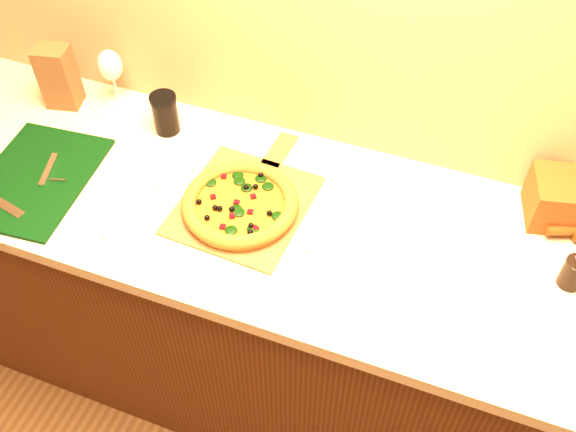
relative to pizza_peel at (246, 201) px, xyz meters
The scene contains 9 objects.
cabinet 0.51m from the pizza_peel, ahead, with size 2.80×0.65×0.86m, color #44200E.
countertop 0.20m from the pizza_peel, ahead, with size 2.84×0.68×0.04m, color beige.
pizza_peel is the anchor object (origin of this frame).
pizza 0.04m from the pizza_peel, 91.20° to the right, with size 0.30×0.30×0.04m.
cutting_board 0.59m from the pizza_peel, 167.24° to the right, with size 0.33×0.42×0.03m.
pepper_grinder 0.83m from the pizza_peel, ahead, with size 0.06×0.06×0.11m.
wine_glass 0.61m from the pizza_peel, 154.75° to the left, with size 0.07×0.07×0.18m.
paper_bag 0.72m from the pizza_peel, 164.46° to the left, with size 0.10×0.08×0.20m, color brown.
dark_jar 0.39m from the pizza_peel, 150.43° to the left, with size 0.08×0.08×0.12m.
Camera 1 is at (0.32, 0.38, 2.15)m, focal length 40.00 mm.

